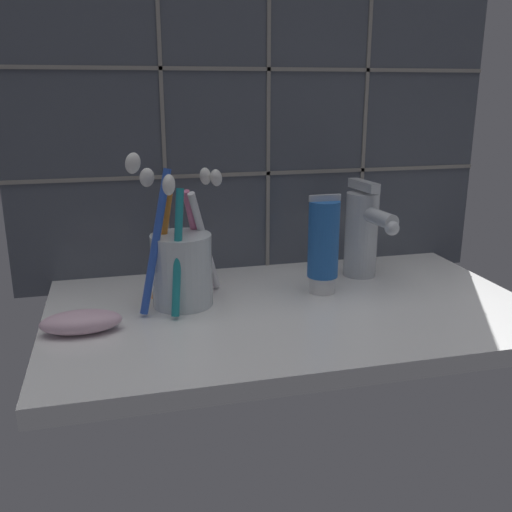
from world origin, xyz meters
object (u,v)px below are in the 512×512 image
(toothbrush_cup, at_px, (181,263))
(soap_bar, at_px, (81,322))
(toothpaste_tube, at_px, (323,245))
(sink_faucet, at_px, (363,231))

(toothbrush_cup, relative_size, soap_bar, 2.20)
(toothpaste_tube, distance_m, sink_faucet, 0.09)
(toothbrush_cup, distance_m, soap_bar, 0.13)
(soap_bar, bearing_deg, sink_faucet, 15.73)
(soap_bar, bearing_deg, toothpaste_tube, 10.93)
(toothpaste_tube, bearing_deg, sink_faucet, 31.99)
(sink_faucet, relative_size, soap_bar, 1.54)
(toothpaste_tube, distance_m, soap_bar, 0.30)
(toothbrush_cup, bearing_deg, sink_faucet, 10.40)
(toothpaste_tube, bearing_deg, toothbrush_cup, 179.78)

